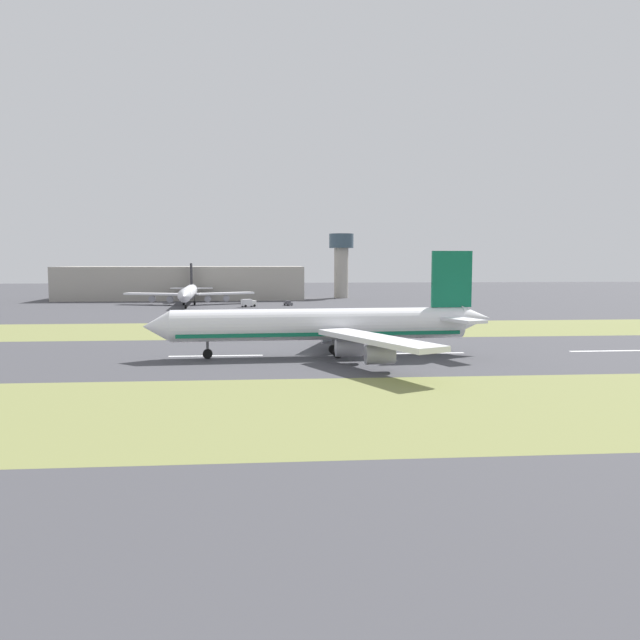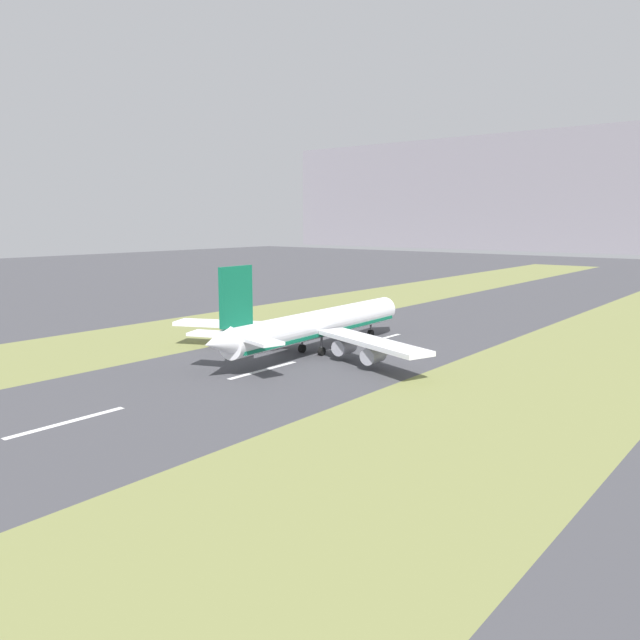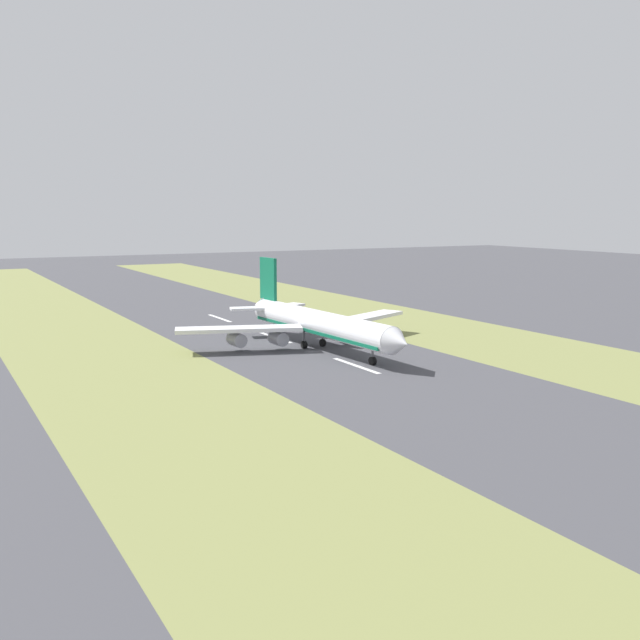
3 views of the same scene
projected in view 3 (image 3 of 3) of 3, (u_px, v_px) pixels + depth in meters
name	position (u px, v px, depth m)	size (l,w,h in m)	color
ground_plane	(317.00, 352.00, 172.85)	(800.00, 800.00, 0.00)	#424247
grass_median_west	(469.00, 336.00, 194.07)	(40.00, 600.00, 0.01)	olive
grass_median_east	(121.00, 372.00, 151.62)	(40.00, 600.00, 0.01)	olive
centreline_dash_near	(220.00, 318.00, 227.17)	(1.20, 18.00, 0.01)	silver
centreline_dash_mid	(275.00, 338.00, 192.38)	(1.20, 18.00, 0.01)	silver
centreline_dash_far	(356.00, 366.00, 157.58)	(1.20, 18.00, 0.01)	silver
airplane_main_jet	(316.00, 323.00, 176.76)	(64.05, 67.20, 20.20)	white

